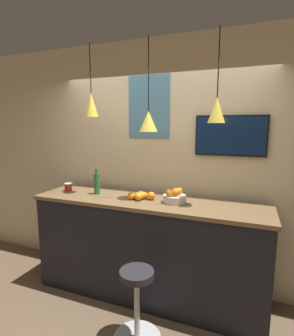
% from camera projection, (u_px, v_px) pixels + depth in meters
% --- Properties ---
extents(ground_plane, '(14.00, 14.00, 0.00)m').
position_uv_depth(ground_plane, '(123.00, 332.00, 2.45)').
color(ground_plane, brown).
extents(back_wall, '(8.00, 0.06, 2.90)m').
position_uv_depth(back_wall, '(160.00, 164.00, 3.17)').
color(back_wall, beige).
rests_on(back_wall, ground_plane).
extents(service_counter, '(2.55, 0.64, 1.12)m').
position_uv_depth(service_counter, '(147.00, 248.00, 2.92)').
color(service_counter, black).
rests_on(service_counter, ground_plane).
extents(bar_stool, '(0.43, 0.43, 0.67)m').
position_uv_depth(bar_stool, '(137.00, 300.00, 2.31)').
color(bar_stool, '#B7B7BC').
rests_on(bar_stool, ground_plane).
extents(fruit_bowl, '(0.24, 0.24, 0.16)m').
position_uv_depth(fruit_bowl, '(175.00, 197.00, 2.72)').
color(fruit_bowl, beige).
rests_on(fruit_bowl, service_counter).
extents(orange_pile, '(0.29, 0.18, 0.09)m').
position_uv_depth(orange_pile, '(140.00, 196.00, 2.85)').
color(orange_pile, orange).
rests_on(orange_pile, service_counter).
extents(juice_bottle, '(0.07, 0.07, 0.30)m').
position_uv_depth(juice_bottle, '(97.00, 183.00, 3.05)').
color(juice_bottle, '#286B33').
rests_on(juice_bottle, service_counter).
extents(spread_jar, '(0.09, 0.09, 0.09)m').
position_uv_depth(spread_jar, '(68.00, 187.00, 3.22)').
color(spread_jar, red).
rests_on(spread_jar, service_counter).
extents(pendant_lamp_left, '(0.15, 0.15, 0.79)m').
position_uv_depth(pendant_lamp_left, '(91.00, 105.00, 2.95)').
color(pendant_lamp_left, black).
extents(pendant_lamp_middle, '(0.19, 0.19, 0.95)m').
position_uv_depth(pendant_lamp_middle, '(148.00, 121.00, 2.73)').
color(pendant_lamp_middle, black).
extents(pendant_lamp_right, '(0.16, 0.16, 0.86)m').
position_uv_depth(pendant_lamp_right, '(217.00, 110.00, 2.46)').
color(pendant_lamp_right, black).
extents(mounted_tv, '(0.73, 0.04, 0.43)m').
position_uv_depth(mounted_tv, '(230.00, 136.00, 2.77)').
color(mounted_tv, black).
extents(wall_poster, '(0.51, 0.01, 0.73)m').
position_uv_depth(wall_poster, '(149.00, 107.00, 3.07)').
color(wall_poster, teal).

